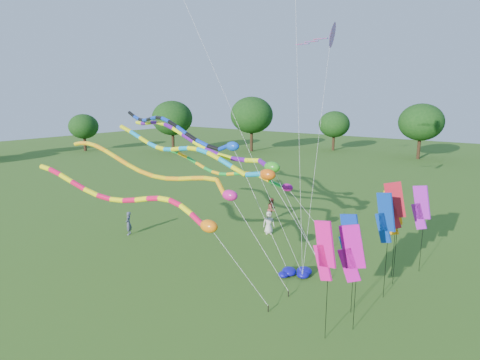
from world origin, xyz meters
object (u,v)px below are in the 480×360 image
Objects in this scene: person_a at (269,223)px; tube_kite_red at (144,203)px; person_c at (272,209)px; person_b at (129,223)px; blue_nylon_heap at (292,273)px; tube_kite_orange at (163,172)px.

tube_kite_red is at bearing -136.48° from person_a.
person_a is 3.03m from person_c.
person_b is 10.68m from person_c.
person_b is at bearing 139.75° from tube_kite_red.
tube_kite_orange is at bearing -160.90° from blue_nylon_heap.
person_b reaches higher than person_a.
tube_kite_red is 7.33× the size of person_c.
person_a reaches higher than blue_nylon_heap.
tube_kite_orange is 8.44× the size of person_c.
tube_kite_red reaches higher than blue_nylon_heap.
tube_kite_orange is 12.59× the size of blue_nylon_heap.
tube_kite_orange is at bearing 37.76° from person_b.
person_a is 9.76m from person_b.
person_b is (-5.40, 1.60, -4.47)m from tube_kite_orange.
person_c is (0.94, 10.20, -4.38)m from tube_kite_orange.
person_a is (2.36, 7.52, -4.48)m from tube_kite_orange.
person_c is (-1.41, 2.68, 0.10)m from person_a.
tube_kite_orange reaches higher than person_c.
person_c is (-0.16, 12.54, -3.28)m from tube_kite_red.
person_b reaches higher than blue_nylon_heap.
blue_nylon_heap is at bearing -144.90° from person_c.
tube_kite_orange is 9.00m from blue_nylon_heap.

